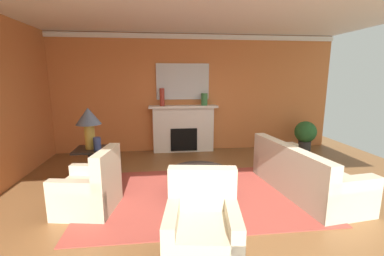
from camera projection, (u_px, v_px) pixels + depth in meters
The scene contains 18 objects.
ground_plane at pixel (212, 200), 4.29m from camera, with size 9.30×9.30×0.00m, color brown.
wall_fireplace at pixel (191, 94), 7.04m from camera, with size 7.76×0.12×3.07m, color #CC723D.
ceiling_panel at pixel (212, 2), 3.98m from camera, with size 7.76×6.74×0.06m, color white.
crown_moulding at pixel (191, 37), 6.68m from camera, with size 7.76×0.08×0.12m, color white.
area_rug at pixel (199, 195), 4.46m from camera, with size 3.79×2.44×0.01m, color #993D33.
fireplace at pixel (183, 130), 6.99m from camera, with size 1.80×0.35×1.25m.
mantel_mirror at pixel (183, 82), 6.86m from camera, with size 1.38×0.04×0.93m, color silver.
sofa at pixel (303, 176), 4.54m from camera, with size 1.15×2.19×0.85m.
armchair_near_window at pixel (90, 191), 3.92m from camera, with size 0.92×0.92×0.95m.
armchair_facing_fireplace at pixel (202, 231), 2.90m from camera, with size 0.91×0.91×0.95m.
coffee_table at pixel (199, 177), 4.39m from camera, with size 1.00×1.00×0.45m.
side_table at pixel (92, 164), 4.82m from camera, with size 0.56×0.56×0.70m.
table_lamp at pixel (89, 120), 4.66m from camera, with size 0.44×0.44×0.75m.
vase_mantel_left at pixel (162, 97), 6.71m from camera, with size 0.12×0.12×0.45m, color #9E3328.
vase_on_side_table at pixel (97, 144), 4.64m from camera, with size 0.13×0.13×0.23m, color navy.
vase_mantel_right at pixel (204, 99), 6.85m from camera, with size 0.17×0.17×0.31m, color #33703D.
book_red_cover at pixel (209, 169), 4.35m from camera, with size 0.22×0.18×0.05m, color navy.
potted_plant at pixel (305, 134), 6.93m from camera, with size 0.56×0.56×0.83m.
Camera 1 is at (-0.80, -3.91, 1.99)m, focal length 24.47 mm.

